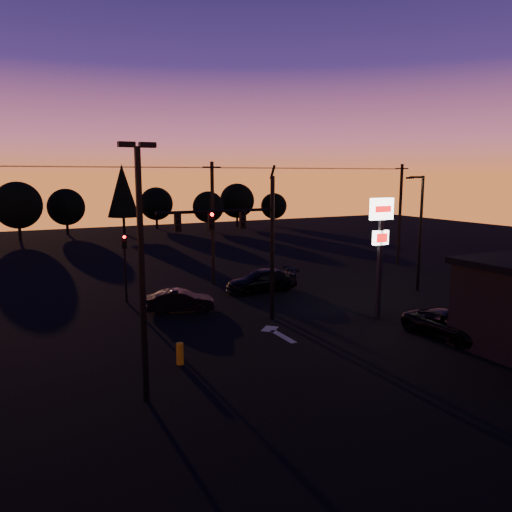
{
  "coord_description": "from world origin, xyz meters",
  "views": [
    {
      "loc": [
        -11.63,
        -19.92,
        8.06
      ],
      "look_at": [
        1.0,
        5.0,
        3.5
      ],
      "focal_mm": 35.0,
      "sensor_mm": 36.0,
      "label": 1
    }
  ],
  "objects_px": {
    "car_mid": "(180,301)",
    "parking_lot_light": "(141,257)",
    "traffic_signal_mast": "(246,234)",
    "pylon_sign": "(381,232)",
    "streetlight": "(420,228)",
    "secondary_signal": "(125,258)",
    "suv_parked": "(450,325)",
    "bollard": "(180,354)",
    "car_right": "(262,281)"
  },
  "relations": [
    {
      "from": "traffic_signal_mast",
      "to": "pylon_sign",
      "type": "height_order",
      "value": "traffic_signal_mast"
    },
    {
      "from": "car_right",
      "to": "traffic_signal_mast",
      "type": "bearing_deg",
      "value": -34.42
    },
    {
      "from": "traffic_signal_mast",
      "to": "bollard",
      "type": "bearing_deg",
      "value": -141.1
    },
    {
      "from": "traffic_signal_mast",
      "to": "streetlight",
      "type": "relative_size",
      "value": 1.07
    },
    {
      "from": "car_mid",
      "to": "suv_parked",
      "type": "relative_size",
      "value": 0.84
    },
    {
      "from": "traffic_signal_mast",
      "to": "bollard",
      "type": "height_order",
      "value": "traffic_signal_mast"
    },
    {
      "from": "suv_parked",
      "to": "pylon_sign",
      "type": "bearing_deg",
      "value": 94.89
    },
    {
      "from": "bollard",
      "to": "suv_parked",
      "type": "bearing_deg",
      "value": -11.76
    },
    {
      "from": "bollard",
      "to": "suv_parked",
      "type": "relative_size",
      "value": 0.2
    },
    {
      "from": "parking_lot_light",
      "to": "pylon_sign",
      "type": "bearing_deg",
      "value": 17.23
    },
    {
      "from": "bollard",
      "to": "suv_parked",
      "type": "height_order",
      "value": "suv_parked"
    },
    {
      "from": "parking_lot_light",
      "to": "pylon_sign",
      "type": "height_order",
      "value": "parking_lot_light"
    },
    {
      "from": "traffic_signal_mast",
      "to": "car_mid",
      "type": "height_order",
      "value": "traffic_signal_mast"
    },
    {
      "from": "pylon_sign",
      "to": "car_mid",
      "type": "distance_m",
      "value": 12.27
    },
    {
      "from": "streetlight",
      "to": "car_right",
      "type": "distance_m",
      "value": 11.5
    },
    {
      "from": "streetlight",
      "to": "bollard",
      "type": "height_order",
      "value": "streetlight"
    },
    {
      "from": "car_right",
      "to": "suv_parked",
      "type": "bearing_deg",
      "value": 14.85
    },
    {
      "from": "pylon_sign",
      "to": "bollard",
      "type": "xyz_separation_m",
      "value": [
        -12.31,
        -1.71,
        -4.44
      ]
    },
    {
      "from": "secondary_signal",
      "to": "car_right",
      "type": "height_order",
      "value": "secondary_signal"
    },
    {
      "from": "parking_lot_light",
      "to": "car_right",
      "type": "xyz_separation_m",
      "value": [
        11.64,
        13.32,
        -4.52
      ]
    },
    {
      "from": "car_mid",
      "to": "suv_parked",
      "type": "height_order",
      "value": "suv_parked"
    },
    {
      "from": "streetlight",
      "to": "car_mid",
      "type": "relative_size",
      "value": 2.0
    },
    {
      "from": "bollard",
      "to": "suv_parked",
      "type": "distance_m",
      "value": 13.4
    },
    {
      "from": "bollard",
      "to": "car_mid",
      "type": "relative_size",
      "value": 0.24
    },
    {
      "from": "streetlight",
      "to": "suv_parked",
      "type": "distance_m",
      "value": 11.07
    },
    {
      "from": "streetlight",
      "to": "bollard",
      "type": "bearing_deg",
      "value": -163.45
    },
    {
      "from": "secondary_signal",
      "to": "parking_lot_light",
      "type": "relative_size",
      "value": 0.48
    },
    {
      "from": "bollard",
      "to": "pylon_sign",
      "type": "bearing_deg",
      "value": 7.91
    },
    {
      "from": "parking_lot_light",
      "to": "pylon_sign",
      "type": "xyz_separation_m",
      "value": [
        14.5,
        4.5,
        -0.36
      ]
    },
    {
      "from": "traffic_signal_mast",
      "to": "bollard",
      "type": "relative_size",
      "value": 9.08
    },
    {
      "from": "streetlight",
      "to": "car_mid",
      "type": "xyz_separation_m",
      "value": [
        -16.54,
        2.3,
        -3.76
      ]
    },
    {
      "from": "parking_lot_light",
      "to": "car_right",
      "type": "height_order",
      "value": "parking_lot_light"
    },
    {
      "from": "bollard",
      "to": "traffic_signal_mast",
      "type": "bearing_deg",
      "value": 38.9
    },
    {
      "from": "pylon_sign",
      "to": "car_right",
      "type": "relative_size",
      "value": 1.32
    },
    {
      "from": "streetlight",
      "to": "traffic_signal_mast",
      "type": "bearing_deg",
      "value": -173.86
    },
    {
      "from": "suv_parked",
      "to": "streetlight",
      "type": "bearing_deg",
      "value": 48.73
    },
    {
      "from": "car_mid",
      "to": "car_right",
      "type": "bearing_deg",
      "value": -51.5
    },
    {
      "from": "parking_lot_light",
      "to": "car_mid",
      "type": "xyz_separation_m",
      "value": [
        4.87,
        10.8,
        -4.61
      ]
    },
    {
      "from": "secondary_signal",
      "to": "suv_parked",
      "type": "bearing_deg",
      "value": -48.41
    },
    {
      "from": "pylon_sign",
      "to": "car_mid",
      "type": "relative_size",
      "value": 1.7
    },
    {
      "from": "pylon_sign",
      "to": "secondary_signal",
      "type": "bearing_deg",
      "value": 140.23
    },
    {
      "from": "pylon_sign",
      "to": "car_right",
      "type": "bearing_deg",
      "value": 107.95
    },
    {
      "from": "streetlight",
      "to": "bollard",
      "type": "relative_size",
      "value": 8.47
    },
    {
      "from": "secondary_signal",
      "to": "streetlight",
      "type": "distance_m",
      "value": 19.89
    },
    {
      "from": "streetlight",
      "to": "secondary_signal",
      "type": "bearing_deg",
      "value": 162.44
    },
    {
      "from": "pylon_sign",
      "to": "bollard",
      "type": "relative_size",
      "value": 7.2
    },
    {
      "from": "secondary_signal",
      "to": "car_mid",
      "type": "bearing_deg",
      "value": -57.24
    },
    {
      "from": "pylon_sign",
      "to": "bollard",
      "type": "bearing_deg",
      "value": -172.09
    },
    {
      "from": "car_mid",
      "to": "parking_lot_light",
      "type": "bearing_deg",
      "value": 173.74
    },
    {
      "from": "pylon_sign",
      "to": "streetlight",
      "type": "relative_size",
      "value": 0.85
    }
  ]
}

